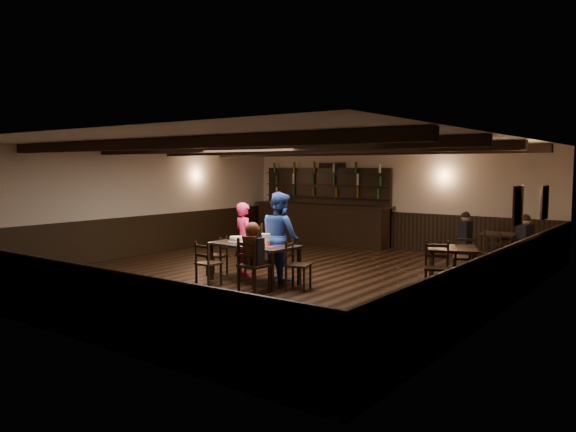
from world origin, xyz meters
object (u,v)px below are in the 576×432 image
Objects in this scene: bar_counter at (322,218)px; chair_near_right at (250,262)px; chair_near_left at (206,260)px; woman_pink at (244,239)px; man_blue at (280,236)px; cake at (236,239)px; dining_table at (254,247)px.

chair_near_right is at bearing -67.45° from bar_counter.
woman_pink is (-0.10, 1.21, 0.26)m from chair_near_left.
chair_near_right is 0.22× the size of bar_counter.
man_blue is 5.33× the size of cake.
chair_near_left is (-0.51, -0.80, -0.19)m from dining_table.
dining_table is at bearing 81.38° from man_blue.
dining_table is at bearing 57.37° from chair_near_left.
man_blue reaches higher than chair_near_right.
chair_near_right is 0.65× the size of woman_pink.
dining_table is 0.99m from chair_near_right.
bar_counter is (-2.06, 5.57, 0.04)m from dining_table.
cake is (0.11, -0.36, 0.04)m from woman_pink.
chair_near_left is at bearing -179.66° from chair_near_right.
man_blue is 0.39× the size of bar_counter.
woman_pink is at bearing 146.01° from dining_table.
cake is at bearing 142.01° from chair_near_right.
dining_table is 0.74m from woman_pink.
cake is (-0.77, -0.41, -0.07)m from man_blue.
dining_table is at bearing 126.22° from chair_near_right.
chair_near_left is 0.85× the size of chair_near_right.
bar_counter reaches higher than chair_near_right.
cake is at bearing 128.95° from woman_pink.
woman_pink reaches higher than cake.
bar_counter is (-2.64, 6.36, 0.15)m from chair_near_right.
chair_near_right is at bearing 125.46° from man_blue.
dining_table is 0.52m from cake.
chair_near_left is at bearing 79.97° from man_blue.
woman_pink is at bearing -74.29° from bar_counter.
chair_near_left is 0.48× the size of man_blue.
chair_near_right reaches higher than dining_table.
bar_counter is at bearing -43.63° from man_blue.
dining_table is 0.41× the size of bar_counter.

